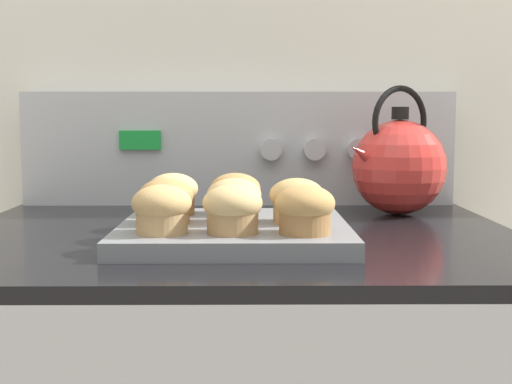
% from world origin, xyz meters
% --- Properties ---
extents(wall_back, '(8.00, 0.05, 2.40)m').
position_xyz_m(wall_back, '(0.00, 0.68, 1.20)').
color(wall_back, silver).
rests_on(wall_back, ground_plane).
extents(control_panel, '(0.75, 0.07, 0.20)m').
position_xyz_m(control_panel, '(0.00, 0.63, 1.01)').
color(control_panel, '#B7BABF').
rests_on(control_panel, stove_range).
extents(muffin_pan, '(0.29, 0.29, 0.02)m').
position_xyz_m(muffin_pan, '(-0.00, 0.26, 0.92)').
color(muffin_pan, slate).
rests_on(muffin_pan, stove_range).
extents(muffin_r0_c0, '(0.07, 0.07, 0.06)m').
position_xyz_m(muffin_r0_c0, '(-0.08, 0.18, 0.96)').
color(muffin_r0_c0, tan).
rests_on(muffin_r0_c0, muffin_pan).
extents(muffin_r0_c1, '(0.07, 0.07, 0.06)m').
position_xyz_m(muffin_r0_c1, '(-0.00, 0.18, 0.96)').
color(muffin_r0_c1, '#A37A4C').
rests_on(muffin_r0_c1, muffin_pan).
extents(muffin_r0_c2, '(0.07, 0.07, 0.06)m').
position_xyz_m(muffin_r0_c2, '(0.08, 0.18, 0.96)').
color(muffin_r0_c2, olive).
rests_on(muffin_r0_c2, muffin_pan).
extents(muffin_r1_c0, '(0.07, 0.07, 0.06)m').
position_xyz_m(muffin_r1_c0, '(-0.09, 0.26, 0.96)').
color(muffin_r1_c0, '#A37A4C').
rests_on(muffin_r1_c0, muffin_pan).
extents(muffin_r1_c1, '(0.07, 0.07, 0.06)m').
position_xyz_m(muffin_r1_c1, '(0.00, 0.26, 0.96)').
color(muffin_r1_c1, tan).
rests_on(muffin_r1_c1, muffin_pan).
extents(muffin_r1_c2, '(0.07, 0.07, 0.06)m').
position_xyz_m(muffin_r1_c2, '(0.08, 0.26, 0.96)').
color(muffin_r1_c2, tan).
rests_on(muffin_r1_c2, muffin_pan).
extents(muffin_r2_c0, '(0.07, 0.07, 0.06)m').
position_xyz_m(muffin_r2_c0, '(-0.09, 0.34, 0.96)').
color(muffin_r2_c0, olive).
rests_on(muffin_r2_c0, muffin_pan).
extents(muffin_r2_c1, '(0.07, 0.07, 0.06)m').
position_xyz_m(muffin_r2_c1, '(-0.00, 0.34, 0.96)').
color(muffin_r2_c1, '#A37A4C').
rests_on(muffin_r2_c1, muffin_pan).
extents(tea_kettle, '(0.17, 0.15, 0.20)m').
position_xyz_m(tea_kettle, '(0.26, 0.50, 0.99)').
color(tea_kettle, red).
rests_on(tea_kettle, stove_range).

